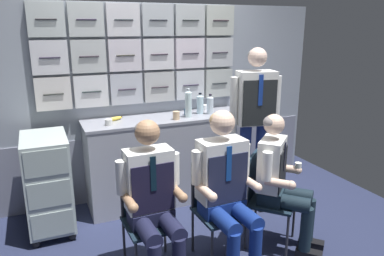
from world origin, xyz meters
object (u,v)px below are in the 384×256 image
(snack_banana, at_px, (115,119))
(crew_member_right, at_px, (281,177))
(water_bottle_clear, at_px, (200,104))
(espresso_cup_small, at_px, (109,122))
(folding_chair_center, at_px, (216,199))
(folding_chair_left, at_px, (147,208))
(folding_chair_right, at_px, (261,190))
(crew_member_standing, at_px, (255,116))
(crew_member_left, at_px, (153,195))
(service_trolley, at_px, (48,181))
(crew_member_center, at_px, (226,183))

(snack_banana, bearing_deg, crew_member_right, -49.55)
(crew_member_right, xyz_separation_m, snack_banana, (-1.13, 1.33, 0.33))
(water_bottle_clear, distance_m, espresso_cup_small, 1.05)
(crew_member_right, relative_size, water_bottle_clear, 5.07)
(folding_chair_center, distance_m, crew_member_right, 0.59)
(folding_chair_left, height_order, snack_banana, snack_banana)
(folding_chair_right, bearing_deg, folding_chair_center, 179.19)
(folding_chair_center, height_order, espresso_cup_small, espresso_cup_small)
(folding_chair_left, bearing_deg, folding_chair_right, -4.40)
(crew_member_standing, bearing_deg, crew_member_left, -152.92)
(crew_member_left, distance_m, folding_chair_center, 0.62)
(crew_member_standing, xyz_separation_m, snack_banana, (-1.31, 0.62, -0.05))
(folding_chair_right, height_order, water_bottle_clear, water_bottle_clear)
(folding_chair_right, height_order, crew_member_right, crew_member_right)
(folding_chair_center, distance_m, espresso_cup_small, 1.33)
(service_trolley, relative_size, folding_chair_left, 1.14)
(service_trolley, xyz_separation_m, espresso_cup_small, (0.62, 0.08, 0.49))
(crew_member_right, relative_size, crew_member_standing, 0.70)
(service_trolley, height_order, crew_member_standing, crew_member_standing)
(service_trolley, xyz_separation_m, folding_chair_center, (1.29, -0.96, -0.00))
(service_trolley, bearing_deg, espresso_cup_small, 7.70)
(service_trolley, relative_size, crew_member_left, 0.75)
(folding_chair_right, bearing_deg, crew_member_right, -46.61)
(service_trolley, distance_m, crew_member_right, 2.15)
(espresso_cup_small, bearing_deg, snack_banana, 59.22)
(crew_member_center, distance_m, crew_member_standing, 1.09)
(crew_member_center, distance_m, snack_banana, 1.51)
(crew_member_standing, height_order, water_bottle_clear, crew_member_standing)
(water_bottle_clear, bearing_deg, espresso_cup_small, -174.05)
(service_trolley, relative_size, snack_banana, 5.45)
(folding_chair_left, xyz_separation_m, crew_member_right, (1.14, -0.20, 0.15))
(service_trolley, distance_m, snack_banana, 0.90)
(folding_chair_right, height_order, crew_member_standing, crew_member_standing)
(folding_chair_left, relative_size, crew_member_right, 0.68)
(folding_chair_center, relative_size, water_bottle_clear, 3.46)
(service_trolley, bearing_deg, folding_chair_right, -28.97)
(service_trolley, distance_m, folding_chair_center, 1.61)
(crew_member_left, bearing_deg, water_bottle_clear, 52.39)
(crew_member_standing, bearing_deg, water_bottle_clear, 122.69)
(folding_chair_right, height_order, espresso_cup_small, espresso_cup_small)
(folding_chair_left, relative_size, snack_banana, 4.77)
(crew_member_standing, height_order, espresso_cup_small, crew_member_standing)
(folding_chair_left, height_order, crew_member_left, crew_member_left)
(espresso_cup_small, bearing_deg, water_bottle_clear, 5.95)
(folding_chair_right, relative_size, crew_member_standing, 0.48)
(crew_member_standing, bearing_deg, folding_chair_right, -115.51)
(folding_chair_left, distance_m, espresso_cup_small, 1.09)
(crew_member_left, xyz_separation_m, crew_member_center, (0.59, -0.07, 0.02))
(folding_chair_center, bearing_deg, crew_member_standing, 38.72)
(water_bottle_clear, relative_size, snack_banana, 1.38)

